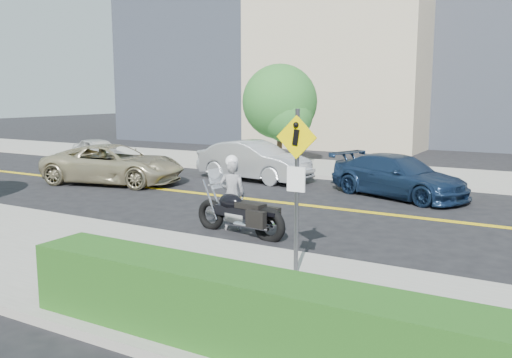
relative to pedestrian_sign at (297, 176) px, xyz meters
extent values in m
plane|color=black|center=(-4.20, 6.31, -1.96)|extent=(120.00, 120.00, 0.00)
cube|color=#9E9B91|center=(-4.20, -1.19, -1.89)|extent=(60.00, 5.00, 0.15)
cube|color=#9E9B91|center=(-4.20, 13.81, -1.89)|extent=(60.00, 5.00, 0.15)
cube|color=#235619|center=(1.80, -2.99, -1.31)|extent=(9.00, 0.90, 1.00)
cylinder|color=#4C4C51|center=(0.00, 0.01, -0.31)|extent=(0.08, 0.08, 3.00)
cube|color=#F9D800|center=(0.00, -0.02, 0.69)|extent=(0.78, 0.03, 0.78)
cube|color=white|center=(0.00, -0.02, -0.06)|extent=(0.35, 0.03, 0.45)
imported|color=silver|center=(-3.04, 2.63, -1.06)|extent=(0.78, 0.67, 1.79)
sphere|color=white|center=(-3.04, 2.63, -0.22)|extent=(0.32, 0.32, 0.32)
imported|color=tan|center=(-10.78, 6.42, -1.22)|extent=(5.79, 3.66, 1.49)
imported|color=silver|center=(-15.47, 10.13, -1.32)|extent=(4.04, 2.74, 1.28)
imported|color=#B8BDC1|center=(-6.56, 9.77, -1.18)|extent=(4.89, 2.25, 1.55)
imported|color=navy|center=(-0.63, 9.11, -1.26)|extent=(5.19, 3.52, 1.39)
cylinder|color=#382619|center=(-7.60, 13.97, -0.02)|extent=(0.25, 0.25, 3.88)
sphere|color=#246921|center=(-7.60, 13.97, 1.07)|extent=(3.49, 3.49, 3.49)
camera|label=1|loc=(4.13, -8.62, 1.45)|focal=38.00mm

